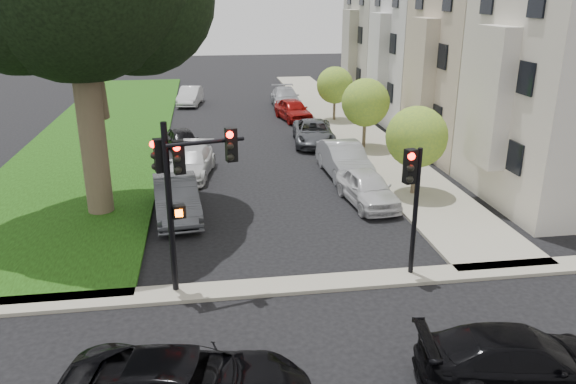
{
  "coord_description": "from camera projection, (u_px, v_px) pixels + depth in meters",
  "views": [
    {
      "loc": [
        -2.7,
        -12.89,
        8.43
      ],
      "look_at": [
        0.0,
        5.0,
        2.0
      ],
      "focal_mm": 35.0,
      "sensor_mm": 36.0,
      "label": 1
    }
  ],
  "objects": [
    {
      "name": "small_tree_b",
      "position": [
        366.0,
        103.0,
        31.18
      ],
      "size": [
        2.68,
        2.68,
        4.02
      ],
      "color": "brown",
      "rests_on": "ground"
    },
    {
      "name": "car_parked_2",
      "position": [
        314.0,
        133.0,
        32.97
      ],
      "size": [
        2.8,
        5.15,
        1.37
      ],
      "primitive_type": "imported",
      "rotation": [
        0.0,
        0.0,
        -0.11
      ],
      "color": "#3F4247",
      "rests_on": "ground"
    },
    {
      "name": "house_c",
      "position": [
        437.0,
        18.0,
        36.07
      ],
      "size": [
        7.7,
        7.55,
        15.97
      ],
      "color": "#A4A4A4",
      "rests_on": "ground"
    },
    {
      "name": "car_parked_7",
      "position": [
        183.0,
        141.0,
        31.24
      ],
      "size": [
        2.27,
        4.1,
        1.32
      ],
      "primitive_type": "imported",
      "rotation": [
        0.0,
        0.0,
        0.19
      ],
      "color": "black",
      "rests_on": "ground"
    },
    {
      "name": "ground",
      "position": [
        315.0,
        322.0,
        15.21
      ],
      "size": [
        140.0,
        140.0,
        0.0
      ],
      "primitive_type": "plane",
      "color": "black",
      "rests_on": "ground"
    },
    {
      "name": "small_tree_a",
      "position": [
        417.0,
        137.0,
        23.89
      ],
      "size": [
        2.64,
        2.64,
        3.96
      ],
      "color": "brown",
      "rests_on": "ground"
    },
    {
      "name": "car_parked_6",
      "position": [
        191.0,
        163.0,
        27.16
      ],
      "size": [
        2.67,
        4.91,
        1.35
      ],
      "primitive_type": "imported",
      "rotation": [
        0.0,
        0.0,
        -0.18
      ],
      "color": "silver",
      "rests_on": "ground"
    },
    {
      "name": "grass_strip",
      "position": [
        107.0,
        130.0,
        36.29
      ],
      "size": [
        8.0,
        44.0,
        0.12
      ],
      "primitive_type": "cube",
      "color": "black",
      "rests_on": "ground"
    },
    {
      "name": "sidewalk_cross",
      "position": [
        303.0,
        285.0,
        17.06
      ],
      "size": [
        60.0,
        1.0,
        0.12
      ],
      "primitive_type": "cube",
      "color": "#A09A84",
      "rests_on": "ground"
    },
    {
      "name": "car_parked_4",
      "position": [
        285.0,
        98.0,
        43.69
      ],
      "size": [
        2.25,
        5.16,
        1.48
      ],
      "primitive_type": "imported",
      "rotation": [
        0.0,
        0.0,
        -0.04
      ],
      "color": "#999BA0",
      "rests_on": "ground"
    },
    {
      "name": "car_parked_1",
      "position": [
        344.0,
        160.0,
        27.19
      ],
      "size": [
        1.9,
        4.95,
        1.61
      ],
      "primitive_type": "imported",
      "rotation": [
        0.0,
        0.0,
        0.04
      ],
      "color": "#999BA0",
      "rests_on": "ground"
    },
    {
      "name": "car_parked_3",
      "position": [
        293.0,
        110.0,
        39.15
      ],
      "size": [
        2.47,
        4.57,
        1.48
      ],
      "primitive_type": "imported",
      "rotation": [
        0.0,
        0.0,
        0.17
      ],
      "color": "maroon",
      "rests_on": "ground"
    },
    {
      "name": "traffic_signal_secondary",
      "position": [
        413.0,
        189.0,
        16.75
      ],
      "size": [
        0.56,
        0.45,
        4.16
      ],
      "color": "black",
      "rests_on": "ground"
    },
    {
      "name": "house_d",
      "position": [
        399.0,
        14.0,
        43.06
      ],
      "size": [
        7.7,
        7.55,
        15.97
      ],
      "color": "tan",
      "rests_on": "ground"
    },
    {
      "name": "car_parked_0",
      "position": [
        367.0,
        188.0,
        23.52
      ],
      "size": [
        2.08,
        4.36,
        1.44
      ],
      "primitive_type": "imported",
      "rotation": [
        0.0,
        0.0,
        0.09
      ],
      "color": "silver",
      "rests_on": "ground"
    },
    {
      "name": "car_cross_far",
      "position": [
        521.0,
        360.0,
        12.56
      ],
      "size": [
        4.9,
        2.53,
        1.36
      ],
      "primitive_type": "imported",
      "rotation": [
        0.0,
        0.0,
        1.43
      ],
      "color": "black",
      "rests_on": "ground"
    },
    {
      "name": "house_b",
      "position": [
        495.0,
        24.0,
        29.08
      ],
      "size": [
        7.7,
        7.55,
        15.97
      ],
      "color": "#B0A699",
      "rests_on": "ground"
    },
    {
      "name": "small_tree_c",
      "position": [
        335.0,
        85.0,
        38.23
      ],
      "size": [
        2.5,
        2.5,
        3.75
      ],
      "color": "brown",
      "rests_on": "ground"
    },
    {
      "name": "traffic_signal_main",
      "position": [
        183.0,
        178.0,
        15.62
      ],
      "size": [
        2.53,
        0.75,
        5.18
      ],
      "color": "black",
      "rests_on": "ground"
    },
    {
      "name": "car_parked_9",
      "position": [
        190.0,
        96.0,
        44.54
      ],
      "size": [
        2.16,
        4.49,
        1.42
      ],
      "primitive_type": "imported",
      "rotation": [
        0.0,
        0.0,
        -0.16
      ],
      "color": "silver",
      "rests_on": "ground"
    },
    {
      "name": "car_parked_5",
      "position": [
        176.0,
        198.0,
        22.14
      ],
      "size": [
        2.17,
        4.94,
        1.58
      ],
      "primitive_type": "imported",
      "rotation": [
        0.0,
        0.0,
        0.11
      ],
      "color": "#3F4247",
      "rests_on": "ground"
    },
    {
      "name": "sidewalk_right",
      "position": [
        344.0,
        122.0,
        38.5
      ],
      "size": [
        3.5,
        44.0,
        0.12
      ],
      "primitive_type": "cube",
      "color": "#A09A84",
      "rests_on": "ground"
    }
  ]
}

